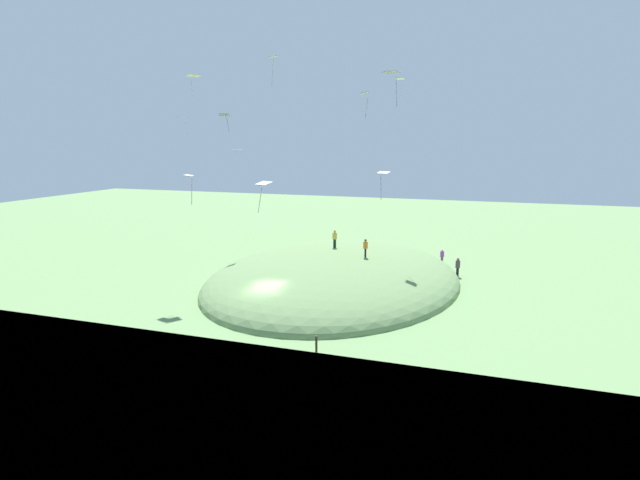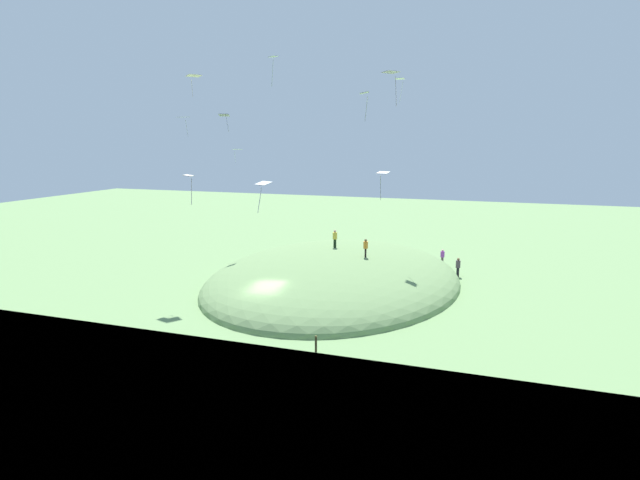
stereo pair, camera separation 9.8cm
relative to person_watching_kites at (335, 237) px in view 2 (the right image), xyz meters
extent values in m
plane|color=#688B54|center=(-11.74, 1.68, -3.77)|extent=(160.00, 160.00, 0.00)
ellipsoid|color=#678853|center=(-1.72, -0.57, -3.77)|extent=(29.29, 21.95, 5.49)
cube|color=black|center=(0.00, 0.00, -0.65)|extent=(0.16, 0.25, 0.80)
cylinder|color=gold|center=(0.00, 0.00, 0.07)|extent=(0.48, 0.48, 0.63)
sphere|color=tan|center=(0.00, 0.00, 0.51)|extent=(0.24, 0.24, 0.24)
cube|color=black|center=(3.54, -10.89, -3.34)|extent=(0.18, 0.25, 0.86)
cylinder|color=#493C47|center=(3.54, -10.89, -2.58)|extent=(0.51, 0.51, 0.68)
sphere|color=brown|center=(3.54, -10.89, -2.11)|extent=(0.26, 0.26, 0.26)
cube|color=black|center=(-2.61, -3.57, -0.75)|extent=(0.22, 0.12, 0.76)
cylinder|color=orange|center=(-2.61, -3.57, -0.07)|extent=(0.40, 0.40, 0.60)
sphere|color=brown|center=(-2.61, -3.57, 0.34)|extent=(0.23, 0.23, 0.23)
cube|color=#554449|center=(8.16, -8.98, -3.39)|extent=(0.24, 0.23, 0.75)
cylinder|color=purple|center=(8.16, -8.98, -2.72)|extent=(0.56, 0.56, 0.60)
sphere|color=beige|center=(8.16, -8.98, -2.31)|extent=(0.23, 0.23, 0.23)
cube|color=white|center=(-18.54, 3.33, 6.69)|extent=(0.79, 0.63, 0.09)
cylinder|color=white|center=(-18.55, 3.16, 5.74)|extent=(0.26, 0.09, 1.55)
cube|color=white|center=(-8.05, 10.40, 10.57)|extent=(0.92, 1.10, 0.06)
cylinder|color=white|center=(-7.81, 10.24, 9.69)|extent=(0.05, 0.21, 1.29)
cube|color=white|center=(-16.57, -8.27, 12.35)|extent=(1.08, 1.00, 0.08)
cylinder|color=white|center=(-16.41, -8.55, 11.33)|extent=(0.25, 0.09, 1.59)
cube|color=white|center=(-17.04, 1.65, 10.22)|extent=(0.56, 0.70, 0.16)
cylinder|color=white|center=(-16.98, 1.46, 9.66)|extent=(0.13, 0.12, 0.82)
cube|color=#F5DCD0|center=(-6.06, 10.46, 14.01)|extent=(1.43, 1.34, 0.13)
cylinder|color=#F5DCD0|center=(-6.22, 10.58, 12.99)|extent=(0.14, 0.15, 1.44)
cube|color=white|center=(0.27, 9.97, 7.89)|extent=(0.64, 0.90, 0.07)
cylinder|color=white|center=(-0.03, 10.07, 7.14)|extent=(0.04, 0.07, 1.05)
cube|color=white|center=(-12.58, -5.80, 11.66)|extent=(0.93, 0.75, 0.14)
cylinder|color=white|center=(-12.37, -5.89, 10.69)|extent=(0.05, 0.19, 1.53)
cube|color=white|center=(-10.90, 1.10, 14.39)|extent=(0.83, 0.88, 0.07)
cylinder|color=white|center=(-11.09, 1.10, 13.29)|extent=(0.04, 0.18, 1.84)
cube|color=white|center=(-17.13, -0.89, 6.23)|extent=(1.05, 1.18, 0.20)
cylinder|color=white|center=(-17.35, -0.72, 5.23)|extent=(0.21, 0.24, 1.50)
cube|color=white|center=(-16.26, -7.91, 6.95)|extent=(0.61, 0.76, 0.12)
cylinder|color=white|center=(-16.09, -7.74, 6.08)|extent=(0.20, 0.05, 1.40)
cube|color=white|center=(1.90, -5.27, 14.03)|extent=(0.62, 0.85, 0.10)
cylinder|color=white|center=(1.94, -5.43, 12.87)|extent=(0.31, 0.25, 1.89)
cylinder|color=brown|center=(-17.52, -4.32, -3.26)|extent=(0.14, 0.14, 1.02)
camera|label=1|loc=(-45.72, -14.18, 8.76)|focal=29.62mm
camera|label=2|loc=(-45.69, -14.27, 8.76)|focal=29.62mm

